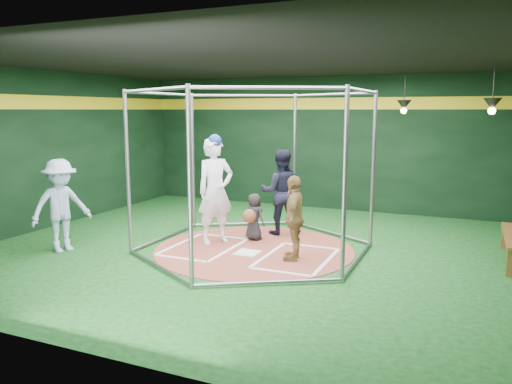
% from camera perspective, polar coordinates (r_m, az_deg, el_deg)
% --- Properties ---
extents(room_shell, '(10.10, 9.10, 3.53)m').
position_cam_1_polar(room_shell, '(9.28, -0.23, 3.90)').
color(room_shell, '#0D3B11').
rests_on(room_shell, ground).
extents(clay_disc, '(3.80, 3.80, 0.01)m').
position_cam_1_polar(clay_disc, '(9.59, -0.24, -6.55)').
color(clay_disc, brown).
rests_on(clay_disc, ground).
extents(home_plate, '(0.43, 0.43, 0.01)m').
position_cam_1_polar(home_plate, '(9.33, -0.99, -6.94)').
color(home_plate, white).
rests_on(home_plate, clay_disc).
extents(batter_box_left, '(1.17, 1.77, 0.01)m').
position_cam_1_polar(batter_box_left, '(9.79, -5.96, -6.21)').
color(batter_box_left, white).
rests_on(batter_box_left, clay_disc).
extents(batter_box_right, '(1.17, 1.77, 0.01)m').
position_cam_1_polar(batter_box_right, '(9.04, 4.69, -7.52)').
color(batter_box_right, white).
rests_on(batter_box_right, clay_disc).
extents(batting_cage, '(4.05, 4.67, 3.00)m').
position_cam_1_polar(batting_cage, '(9.30, -0.25, 2.34)').
color(batting_cage, gray).
rests_on(batting_cage, ground).
extents(pendant_lamp_near, '(0.34, 0.34, 0.90)m').
position_cam_1_polar(pendant_lamp_near, '(12.14, 16.55, 9.48)').
color(pendant_lamp_near, black).
rests_on(pendant_lamp_near, room_shell).
extents(pendant_lamp_far, '(0.34, 0.34, 0.90)m').
position_cam_1_polar(pendant_lamp_far, '(10.45, 25.39, 9.05)').
color(pendant_lamp_far, black).
rests_on(pendant_lamp_far, room_shell).
extents(batter_figure, '(0.84, 0.91, 2.16)m').
position_cam_1_polar(batter_figure, '(9.86, -4.65, 0.24)').
color(batter_figure, silver).
rests_on(batter_figure, clay_disc).
extents(visitor_leopard, '(0.54, 0.94, 1.50)m').
position_cam_1_polar(visitor_leopard, '(8.80, 4.39, -2.96)').
color(visitor_leopard, tan).
rests_on(visitor_leopard, clay_disc).
extents(catcher_figure, '(0.54, 0.61, 0.95)m').
position_cam_1_polar(catcher_figure, '(10.13, -0.28, -2.83)').
color(catcher_figure, black).
rests_on(catcher_figure, clay_disc).
extents(umpire, '(1.08, 0.98, 1.81)m').
position_cam_1_polar(umpire, '(10.59, 2.85, 0.02)').
color(umpire, black).
rests_on(umpire, clay_disc).
extents(bystander_blue, '(1.03, 1.29, 1.74)m').
position_cam_1_polar(bystander_blue, '(9.99, -21.40, -1.46)').
color(bystander_blue, '#9FB4D3').
rests_on(bystander_blue, ground).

